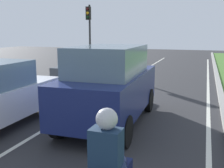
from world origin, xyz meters
name	(u,v)px	position (x,y,z in m)	size (l,w,h in m)	color
ground_plane	(129,88)	(0.00, 14.00, 0.00)	(60.00, 60.00, 0.00)	#2D2D30
lane_line_center	(115,87)	(-0.70, 14.00, 0.00)	(0.12, 32.00, 0.01)	silver
lane_line_right_edge	(208,94)	(3.60, 14.00, 0.00)	(0.12, 32.00, 0.01)	silver
curb_right	(221,93)	(4.10, 14.00, 0.06)	(0.24, 48.00, 0.12)	#9E9B93
car_suv_ahead	(110,84)	(0.82, 9.05, 1.17)	(2.07, 4.55, 2.28)	navy
car_hatchback_far	(84,69)	(-2.22, 13.74, 0.88)	(1.82, 3.74, 1.78)	#474C51
rider_person	(107,150)	(2.29, 4.88, 1.19)	(0.51, 0.41, 1.16)	#192D47
traffic_light_overhead_left	(89,25)	(-4.56, 19.55, 3.13)	(0.32, 0.50, 4.54)	#2D2D2D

